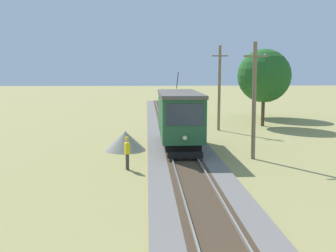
# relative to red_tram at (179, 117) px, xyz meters

# --- Properties ---
(red_tram) EXTENTS (2.60, 8.54, 4.79)m
(red_tram) POSITION_rel_red_tram_xyz_m (0.00, 0.00, 0.00)
(red_tram) COLOR #235633
(red_tram) RESTS_ON rail_right
(utility_pole_near_tram) EXTENTS (1.40, 0.45, 6.87)m
(utility_pole_near_tram) POSITION_rel_red_tram_xyz_m (4.16, -3.00, 1.33)
(utility_pole_near_tram) COLOR #7A664C
(utility_pole_near_tram) RESTS_ON ground
(utility_pole_mid) EXTENTS (1.40, 0.33, 7.34)m
(utility_pole_mid) POSITION_rel_red_tram_xyz_m (4.16, 8.40, 1.57)
(utility_pole_mid) COLOR #7A664C
(utility_pole_mid) RESTS_ON ground
(gravel_pile) EXTENTS (2.74, 2.74, 1.27)m
(gravel_pile) POSITION_rel_red_tram_xyz_m (-3.56, -0.12, -1.56)
(gravel_pile) COLOR gray
(gravel_pile) RESTS_ON ground
(track_worker) EXTENTS (0.33, 0.43, 1.78)m
(track_worker) POSITION_rel_red_tram_xyz_m (-3.18, -5.35, -1.21)
(track_worker) COLOR #38332D
(track_worker) RESTS_ON ground
(tree_left_near) EXTENTS (4.94, 4.94, 7.21)m
(tree_left_near) POSITION_rel_red_tram_xyz_m (8.80, 10.87, 2.54)
(tree_left_near) COLOR #4C3823
(tree_left_near) RESTS_ON ground
(tree_right_far) EXTENTS (5.85, 5.85, 7.54)m
(tree_right_far) POSITION_rel_red_tram_xyz_m (10.85, 17.75, 2.42)
(tree_right_far) COLOR #4C3823
(tree_right_far) RESTS_ON ground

